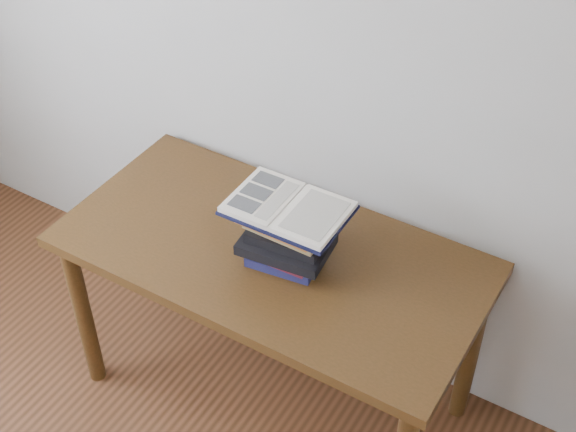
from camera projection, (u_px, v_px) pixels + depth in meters
The scene contains 3 objects.
desk at pixel (272, 273), 2.55m from camera, with size 1.34×0.67×0.72m.
book_stack at pixel (287, 238), 2.39m from camera, with size 0.28×0.22×0.19m.
open_book at pixel (288, 208), 2.33m from camera, with size 0.35×0.25×0.03m.
Camera 1 is at (1.09, -0.15, 2.42)m, focal length 50.00 mm.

